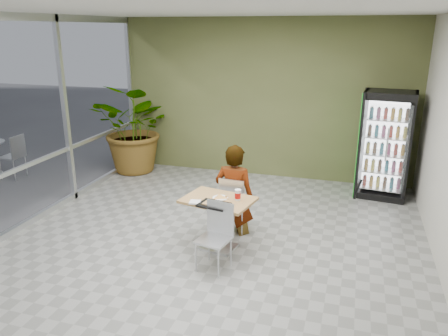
{
  "coord_description": "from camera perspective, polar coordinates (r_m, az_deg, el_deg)",
  "views": [
    {
      "loc": [
        1.81,
        -5.19,
        2.98
      ],
      "look_at": [
        0.02,
        0.71,
        1.0
      ],
      "focal_mm": 35.0,
      "sensor_mm": 36.0,
      "label": 1
    }
  ],
  "objects": [
    {
      "name": "pizza_plate",
      "position": [
        6.01,
        -0.49,
        -3.82
      ],
      "size": [
        0.3,
        0.25,
        0.03
      ],
      "color": "white",
      "rests_on": "dining_table"
    },
    {
      "name": "napkin_stack",
      "position": [
        5.87,
        -3.81,
        -4.46
      ],
      "size": [
        0.17,
        0.17,
        0.02
      ],
      "primitive_type": "cube",
      "rotation": [
        0.0,
        0.0,
        0.17
      ],
      "color": "white",
      "rests_on": "dining_table"
    },
    {
      "name": "soda_cup",
      "position": [
        5.93,
        1.81,
        -3.55
      ],
      "size": [
        0.09,
        0.09,
        0.15
      ],
      "color": "white",
      "rests_on": "dining_table"
    },
    {
      "name": "potted_plant",
      "position": [
        9.47,
        -11.36,
        5.11
      ],
      "size": [
        2.0,
        1.82,
        1.91
      ],
      "primitive_type": "imported",
      "rotation": [
        0.0,
        0.0,
        -0.21
      ],
      "color": "#356D2B",
      "rests_on": "ground"
    },
    {
      "name": "chair_near",
      "position": [
        5.65,
        -0.93,
        -8.14
      ],
      "size": [
        0.46,
        0.46,
        0.87
      ],
      "rotation": [
        0.0,
        0.0,
        -0.2
      ],
      "color": "silver",
      "rests_on": "ground"
    },
    {
      "name": "chair_far",
      "position": [
        6.57,
        1.21,
        -4.28
      ],
      "size": [
        0.41,
        0.41,
        0.88
      ],
      "rotation": [
        0.0,
        0.0,
        3.08
      ],
      "color": "silver",
      "rests_on": "ground"
    },
    {
      "name": "cafeteria_tray",
      "position": [
        5.77,
        -1.32,
        -4.82
      ],
      "size": [
        0.44,
        0.35,
        0.02
      ],
      "primitive_type": "cube",
      "rotation": [
        0.0,
        0.0,
        -0.17
      ],
      "color": "black",
      "rests_on": "dining_table"
    },
    {
      "name": "beverage_fridge",
      "position": [
        8.39,
        20.32,
        2.82
      ],
      "size": [
        0.96,
        0.78,
        1.94
      ],
      "rotation": [
        0.0,
        0.0,
        -0.12
      ],
      "color": "black",
      "rests_on": "ground"
    },
    {
      "name": "ground",
      "position": [
        6.25,
        -2.07,
        -10.69
      ],
      "size": [
        7.0,
        7.0,
        0.0
      ],
      "primitive_type": "plane",
      "color": "gray",
      "rests_on": "ground"
    },
    {
      "name": "storefront_frame",
      "position": [
        7.21,
        -25.5,
        5.03
      ],
      "size": [
        0.1,
        7.0,
        3.2
      ],
      "primitive_type": null,
      "color": "silver",
      "rests_on": "ground"
    },
    {
      "name": "room_envelope",
      "position": [
        5.67,
        -2.25,
        3.68
      ],
      "size": [
        6.0,
        7.0,
        3.2
      ],
      "primitive_type": null,
      "color": "beige",
      "rests_on": "ground"
    },
    {
      "name": "dining_table",
      "position": [
        6.08,
        -0.75,
        -5.92
      ],
      "size": [
        1.05,
        0.82,
        0.75
      ],
      "rotation": [
        0.0,
        0.0,
        -0.19
      ],
      "color": "#A37745",
      "rests_on": "ground"
    },
    {
      "name": "seated_woman",
      "position": [
        6.59,
        1.35,
        -3.97
      ],
      "size": [
        0.64,
        0.43,
        1.67
      ],
      "primitive_type": "imported",
      "rotation": [
        0.0,
        0.0,
        3.08
      ],
      "color": "black",
      "rests_on": "ground"
    }
  ]
}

